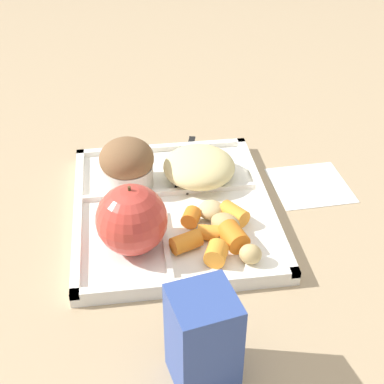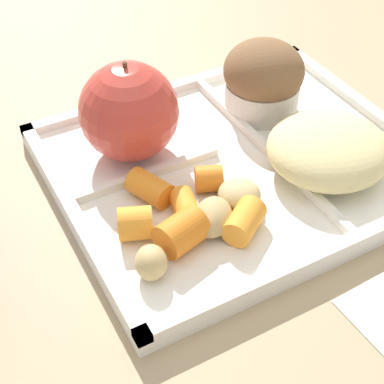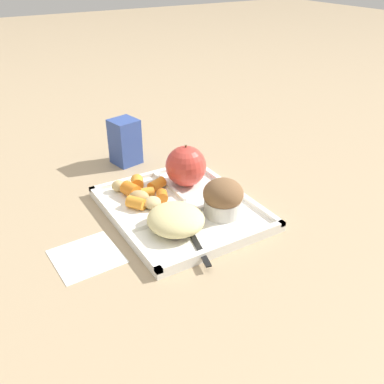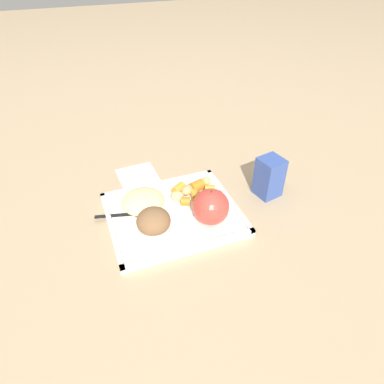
{
  "view_description": "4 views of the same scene",
  "coord_description": "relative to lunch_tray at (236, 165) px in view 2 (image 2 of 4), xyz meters",
  "views": [
    {
      "loc": [
        -0.59,
        0.06,
        0.45
      ],
      "look_at": [
        -0.02,
        -0.02,
        0.05
      ],
      "focal_mm": 52.95,
      "sensor_mm": 36.0,
      "label": 1
    },
    {
      "loc": [
        -0.22,
        -0.32,
        0.33
      ],
      "look_at": [
        -0.07,
        -0.04,
        0.04
      ],
      "focal_mm": 55.01,
      "sensor_mm": 36.0,
      "label": 2
    },
    {
      "loc": [
        0.6,
        -0.34,
        0.44
      ],
      "look_at": [
        -0.0,
        0.03,
        0.04
      ],
      "focal_mm": 40.11,
      "sensor_mm": 36.0,
      "label": 3
    },
    {
      "loc": [
        0.17,
        0.58,
        0.54
      ],
      "look_at": [
        -0.06,
        -0.03,
        0.04
      ],
      "focal_mm": 31.56,
      "sensor_mm": 36.0,
      "label": 4
    }
  ],
  "objects": [
    {
      "name": "green_apple",
      "position": [
        -0.07,
        0.05,
        0.05
      ],
      "size": [
        0.08,
        0.08,
        0.09
      ],
      "color": "#C63D33",
      "rests_on": "lunch_tray"
    },
    {
      "name": "potato_chunk_wedge",
      "position": [
        -0.03,
        -0.05,
        0.02
      ],
      "size": [
        0.05,
        0.05,
        0.02
      ],
      "primitive_type": "ellipsoid",
      "rotation": [
        0.0,
        0.0,
        3.84
      ],
      "color": "tan",
      "rests_on": "lunch_tray"
    },
    {
      "name": "potato_chunk_golden",
      "position": [
        -0.06,
        -0.06,
        0.02
      ],
      "size": [
        0.05,
        0.05,
        0.02
      ],
      "primitive_type": "ellipsoid",
      "rotation": [
        0.0,
        0.0,
        0.85
      ],
      "color": "tan",
      "rests_on": "lunch_tray"
    },
    {
      "name": "carrot_slice_edge",
      "position": [
        -0.08,
        -0.01,
        0.02
      ],
      "size": [
        0.03,
        0.04,
        0.02
      ],
      "primitive_type": "cylinder",
      "rotation": [
        0.0,
        1.57,
        5.1
      ],
      "color": "orange",
      "rests_on": "lunch_tray"
    },
    {
      "name": "meatball_center",
      "position": [
        0.06,
        -0.02,
        0.02
      ],
      "size": [
        0.03,
        0.03,
        0.03
      ],
      "primitive_type": "sphere",
      "color": "brown",
      "rests_on": "lunch_tray"
    },
    {
      "name": "meatball_front",
      "position": [
        0.08,
        -0.05,
        0.02
      ],
      "size": [
        0.03,
        0.03,
        0.03
      ],
      "primitive_type": "sphere",
      "color": "brown",
      "rests_on": "lunch_tray"
    },
    {
      "name": "carrot_slice_back",
      "position": [
        -0.11,
        -0.04,
        0.02
      ],
      "size": [
        0.03,
        0.03,
        0.03
      ],
      "primitive_type": "cylinder",
      "rotation": [
        0.0,
        1.57,
        2.76
      ],
      "color": "orange",
      "rests_on": "lunch_tray"
    },
    {
      "name": "egg_noodle_pile",
      "position": [
        0.06,
        -0.04,
        0.03
      ],
      "size": [
        0.1,
        0.1,
        0.04
      ],
      "primitive_type": "ellipsoid",
      "color": "beige",
      "rests_on": "lunch_tray"
    },
    {
      "name": "bran_muffin",
      "position": [
        0.06,
        0.05,
        0.04
      ],
      "size": [
        0.07,
        0.07,
        0.07
      ],
      "color": "silver",
      "rests_on": "lunch_tray"
    },
    {
      "name": "carrot_slice_small",
      "position": [
        -0.07,
        -0.04,
        0.01
      ],
      "size": [
        0.02,
        0.03,
        0.02
      ],
      "primitive_type": "cylinder",
      "rotation": [
        0.0,
        1.57,
        4.5
      ],
      "color": "orange",
      "rests_on": "lunch_tray"
    },
    {
      "name": "plastic_fork",
      "position": [
        0.09,
        -0.03,
        0.01
      ],
      "size": [
        0.15,
        0.05,
        0.0
      ],
      "color": "black",
      "rests_on": "lunch_tray"
    },
    {
      "name": "carrot_slice_center",
      "position": [
        -0.04,
        -0.02,
        0.02
      ],
      "size": [
        0.03,
        0.03,
        0.02
      ],
      "primitive_type": "cylinder",
      "rotation": [
        0.0,
        1.57,
        2.73
      ],
      "color": "orange",
      "rests_on": "lunch_tray"
    },
    {
      "name": "lunch_tray",
      "position": [
        0.0,
        0.0,
        0.0
      ],
      "size": [
        0.3,
        0.25,
        0.02
      ],
      "color": "white",
      "rests_on": "ground"
    },
    {
      "name": "ground",
      "position": [
        0.0,
        -0.0,
        -0.01
      ],
      "size": [
        6.0,
        6.0,
        0.0
      ],
      "primitive_type": "plane",
      "color": "tan"
    },
    {
      "name": "carrot_slice_large",
      "position": [
        -0.09,
        -0.06,
        0.02
      ],
      "size": [
        0.04,
        0.04,
        0.03
      ],
      "primitive_type": "cylinder",
      "rotation": [
        0.0,
        1.57,
        3.41
      ],
      "color": "orange",
      "rests_on": "lunch_tray"
    },
    {
      "name": "potato_chunk_corner",
      "position": [
        -0.12,
        -0.08,
        0.02
      ],
      "size": [
        0.03,
        0.03,
        0.02
      ],
      "primitive_type": "ellipsoid",
      "rotation": [
        0.0,
        0.0,
        4.33
      ],
      "color": "tan",
      "rests_on": "lunch_tray"
    },
    {
      "name": "meatball_side",
      "position": [
        0.04,
        -0.04,
        0.02
      ],
      "size": [
        0.04,
        0.04,
        0.04
      ],
      "primitive_type": "sphere",
      "color": "brown",
      "rests_on": "lunch_tray"
    },
    {
      "name": "carrot_slice_diagonal",
      "position": [
        -0.04,
        -0.07,
        0.02
      ],
      "size": [
        0.04,
        0.04,
        0.02
      ],
      "primitive_type": "cylinder",
      "rotation": [
        0.0,
        1.57,
        3.74
      ],
      "color": "orange",
      "rests_on": "lunch_tray"
    }
  ]
}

